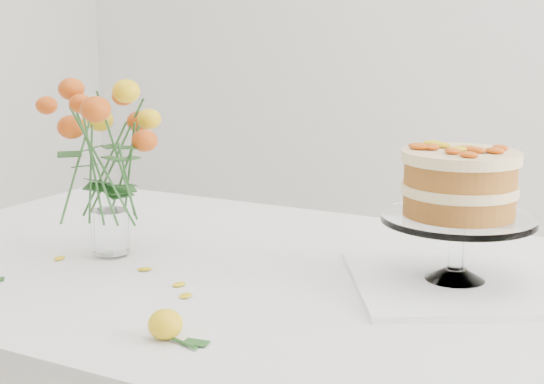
{
  "coord_description": "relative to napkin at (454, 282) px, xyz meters",
  "views": [
    {
      "loc": [
        0.67,
        -1.12,
        1.17
      ],
      "look_at": [
        0.07,
        0.01,
        0.9
      ],
      "focal_mm": 50.0,
      "sensor_mm": 36.0,
      "label": 1
    }
  ],
  "objects": [
    {
      "name": "stray_petal_e",
      "position": [
        -0.68,
        -0.19,
        -0.0
      ],
      "size": [
        0.03,
        0.02,
        0.0
      ],
      "primitive_type": "ellipsoid",
      "color": "yellow",
      "rests_on": "table"
    },
    {
      "name": "stray_petal_c",
      "position": [
        -0.36,
        -0.25,
        -0.0
      ],
      "size": [
        0.03,
        0.02,
        0.0
      ],
      "primitive_type": "ellipsoid",
      "color": "yellow",
      "rests_on": "table"
    },
    {
      "name": "stray_petal_a",
      "position": [
        -0.5,
        -0.17,
        -0.0
      ],
      "size": [
        0.03,
        0.02,
        0.0
      ],
      "primitive_type": "ellipsoid",
      "color": "yellow",
      "rests_on": "table"
    },
    {
      "name": "loose_rose_near",
      "position": [
        -0.29,
        -0.4,
        0.01
      ],
      "size": [
        0.09,
        0.05,
        0.04
      ],
      "rotation": [
        0.0,
        0.0,
        -0.27
      ],
      "color": "#F0AF14",
      "rests_on": "table"
    },
    {
      "name": "rose_vase",
      "position": [
        -0.62,
        -0.13,
        0.2
      ],
      "size": [
        0.27,
        0.27,
        0.35
      ],
      "rotation": [
        0.0,
        0.0,
        0.23
      ],
      "color": "white",
      "rests_on": "table"
    },
    {
      "name": "stray_petal_d",
      "position": [
        -0.64,
        -0.12,
        -0.0
      ],
      "size": [
        0.03,
        0.02,
        0.0
      ],
      "primitive_type": "ellipsoid",
      "color": "yellow",
      "rests_on": "table"
    },
    {
      "name": "cake_stand",
      "position": [
        0.0,
        0.0,
        0.16
      ],
      "size": [
        0.25,
        0.25,
        0.22
      ],
      "rotation": [
        0.0,
        0.0,
        0.39
      ],
      "color": "white",
      "rests_on": "napkin"
    },
    {
      "name": "stray_petal_f",
      "position": [
        -0.08,
        -0.15,
        -0.0
      ],
      "size": [
        0.03,
        0.02,
        0.0
      ],
      "primitive_type": "ellipsoid",
      "color": "yellow",
      "rests_on": "table"
    },
    {
      "name": "table",
      "position": [
        -0.38,
        -0.07,
        -0.09
      ],
      "size": [
        1.43,
        0.93,
        0.76
      ],
      "color": "tan",
      "rests_on": "ground"
    },
    {
      "name": "stray_petal_b",
      "position": [
        -0.4,
        -0.21,
        -0.0
      ],
      "size": [
        0.03,
        0.02,
        0.0
      ],
      "primitive_type": "ellipsoid",
      "color": "yellow",
      "rests_on": "table"
    },
    {
      "name": "napkin",
      "position": [
        0.0,
        0.0,
        0.0
      ],
      "size": [
        0.45,
        0.45,
        0.01
      ],
      "primitive_type": "cube",
      "rotation": [
        0.0,
        0.0,
        0.52
      ],
      "color": "white",
      "rests_on": "table"
    }
  ]
}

